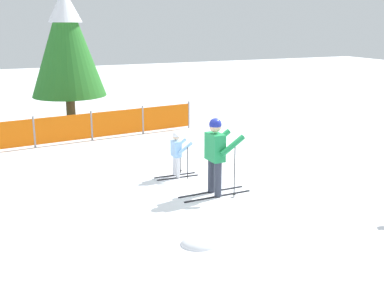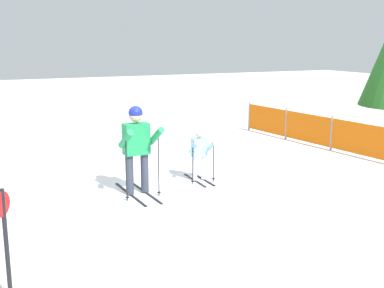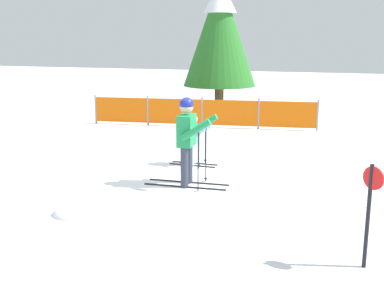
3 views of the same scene
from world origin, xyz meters
TOP-DOWN VIEW (x-y plane):
  - ground_plane at (0.00, 0.00)m, footprint 60.00×60.00m
  - skier_adult at (0.12, -0.15)m, footprint 1.58×0.72m
  - skier_child at (-0.19, 1.29)m, footprint 1.03×0.53m
  - safety_fence at (-1.26, 5.66)m, footprint 6.93×0.85m
  - trail_marker at (3.16, -2.67)m, footprint 0.23×0.20m
  - snow_mound at (-1.14, -2.13)m, footprint 0.71×0.60m

SIDE VIEW (x-z plane):
  - ground_plane at x=0.00m, z-range 0.00..0.00m
  - snow_mound at x=-1.14m, z-range -0.14..0.14m
  - safety_fence at x=-1.26m, z-range 0.00..0.93m
  - skier_child at x=-0.19m, z-range 0.09..1.19m
  - trail_marker at x=3.16m, z-range 0.16..1.45m
  - skier_adult at x=0.12m, z-range 0.16..1.83m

